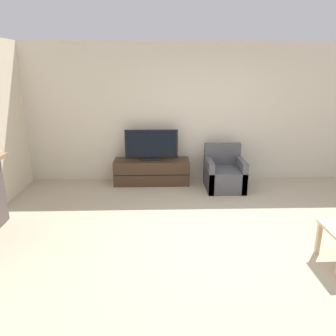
% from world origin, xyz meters
% --- Properties ---
extents(ground_plane, '(24.00, 24.00, 0.00)m').
position_xyz_m(ground_plane, '(0.00, 0.00, 0.00)').
color(ground_plane, tan).
extents(wall_back, '(12.00, 0.06, 2.70)m').
position_xyz_m(wall_back, '(0.00, 2.49, 1.35)').
color(wall_back, beige).
rests_on(wall_back, ground).
extents(tv_stand, '(1.47, 0.47, 0.49)m').
position_xyz_m(tv_stand, '(-1.12, 2.19, 0.24)').
color(tv_stand, '#422D1E').
rests_on(tv_stand, ground).
extents(tv, '(1.02, 0.18, 0.60)m').
position_xyz_m(tv, '(-1.12, 2.18, 0.77)').
color(tv, black).
rests_on(tv, tv_stand).
extents(armchair, '(0.70, 0.76, 0.82)m').
position_xyz_m(armchair, '(0.26, 1.88, 0.27)').
color(armchair, '#4C4C51').
rests_on(armchair, ground).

